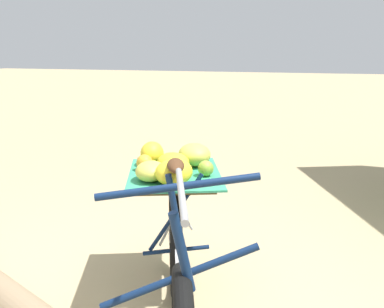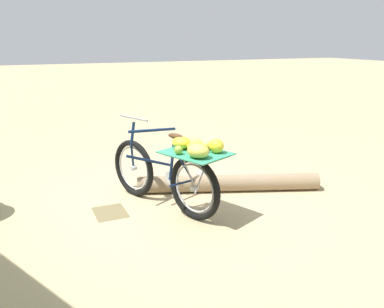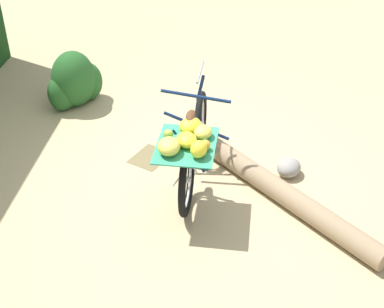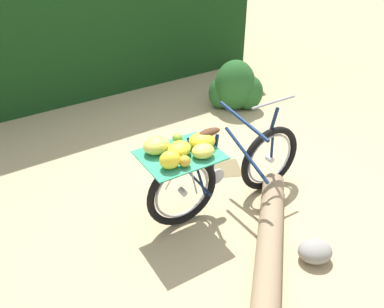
# 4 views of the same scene
# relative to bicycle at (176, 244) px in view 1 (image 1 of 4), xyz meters

# --- Properties ---
(bicycle) EXTENTS (1.75, 1.01, 1.03)m
(bicycle) POSITION_rel_bicycle_xyz_m (0.00, 0.00, 0.00)
(bicycle) COLOR black
(bicycle) RESTS_ON ground_plane
(fallen_log) EXTENTS (1.04, 2.33, 0.22)m
(fallen_log) POSITION_rel_bicycle_xyz_m (-0.26, 0.91, -0.40)
(fallen_log) COLOR #937A5B
(fallen_log) RESTS_ON ground_plane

